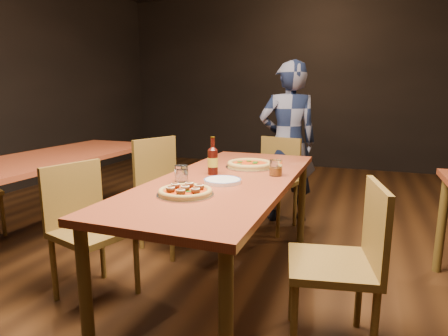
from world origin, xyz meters
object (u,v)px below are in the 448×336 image
(chair_main_nw, at_px, (93,231))
(plate_stack, at_px, (223,181))
(chair_end, at_px, (270,182))
(pizza_meatball, at_px, (185,191))
(chair_main_sw, at_px, (173,192))
(table_main, at_px, (227,188))
(diner, at_px, (288,143))
(chair_main_e, at_px, (332,263))
(amber_glass, at_px, (276,168))
(table_left, at_px, (55,163))
(water_glass, at_px, (181,174))
(pizza_margherita, at_px, (250,164))
(beer_bottle, at_px, (213,161))

(chair_main_nw, distance_m, plate_stack, 0.86)
(chair_end, bearing_deg, pizza_meatball, -77.66)
(chair_main_sw, bearing_deg, plate_stack, -112.69)
(table_main, bearing_deg, diner, 86.28)
(chair_main_e, distance_m, amber_glass, 0.76)
(chair_main_e, height_order, chair_end, same)
(chair_main_nw, bearing_deg, pizza_meatball, -79.53)
(chair_end, relative_size, diner, 0.57)
(table_left, height_order, chair_main_sw, chair_main_sw)
(table_main, distance_m, water_glass, 0.32)
(chair_main_sw, relative_size, diner, 0.60)
(plate_stack, relative_size, water_glass, 2.20)
(chair_end, bearing_deg, plate_stack, -74.55)
(table_main, distance_m, pizza_margherita, 0.38)
(chair_main_sw, bearing_deg, chair_main_nw, -166.24)
(chair_main_nw, bearing_deg, beer_bottle, -36.91)
(pizza_meatball, height_order, beer_bottle, beer_bottle)
(table_main, distance_m, pizza_meatball, 0.48)
(pizza_meatball, bearing_deg, chair_main_e, 7.30)
(chair_main_sw, distance_m, pizza_margherita, 0.75)
(pizza_meatball, xyz_separation_m, water_glass, (-0.15, 0.26, 0.03))
(pizza_meatball, distance_m, plate_stack, 0.34)
(chair_main_nw, height_order, chair_end, chair_end)
(beer_bottle, bearing_deg, chair_main_nw, -142.55)
(table_main, bearing_deg, chair_end, 89.93)
(chair_main_sw, distance_m, amber_glass, 1.02)
(chair_main_nw, bearing_deg, chair_main_e, -72.92)
(pizza_meatball, bearing_deg, chair_main_nw, 174.83)
(pizza_margherita, height_order, diner, diner)
(pizza_margherita, relative_size, diner, 0.22)
(table_main, bearing_deg, pizza_margherita, 83.15)
(chair_main_sw, xyz_separation_m, water_glass, (0.43, -0.67, 0.33))
(table_left, xyz_separation_m, beer_bottle, (1.58, -0.24, 0.16))
(pizza_margherita, bearing_deg, diner, 87.28)
(table_main, distance_m, chair_main_nw, 0.87)
(table_left, bearing_deg, pizza_margherita, 2.02)
(beer_bottle, bearing_deg, table_main, -25.27)
(beer_bottle, bearing_deg, plate_stack, -54.18)
(beer_bottle, bearing_deg, chair_end, 84.06)
(chair_main_sw, xyz_separation_m, diner, (0.74, 1.04, 0.32))
(plate_stack, bearing_deg, water_glass, -163.35)
(chair_end, height_order, diner, diner)
(plate_stack, xyz_separation_m, water_glass, (-0.24, -0.07, 0.04))
(chair_main_sw, height_order, chair_main_e, chair_main_sw)
(chair_main_e, relative_size, pizza_margherita, 2.60)
(amber_glass, bearing_deg, chair_main_sw, 162.11)
(amber_glass, bearing_deg, beer_bottle, -164.96)
(table_main, distance_m, chair_main_sw, 0.81)
(chair_end, relative_size, plate_stack, 4.02)
(chair_end, height_order, amber_glass, chair_end)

